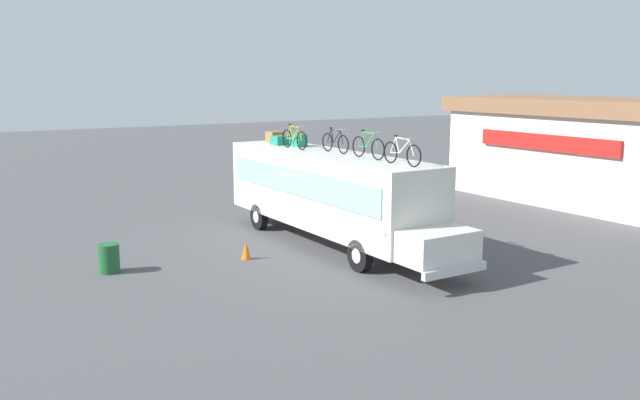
# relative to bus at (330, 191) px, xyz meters

# --- Properties ---
(ground_plane) EXTENTS (120.00, 120.00, 0.00)m
(ground_plane) POSITION_rel_bus_xyz_m (-0.23, -0.00, -1.89)
(ground_plane) COLOR #4C4C4F
(bus) EXTENTS (11.76, 2.42, 3.21)m
(bus) POSITION_rel_bus_xyz_m (0.00, 0.00, 0.00)
(bus) COLOR silver
(bus) RESTS_ON ground
(luggage_bag_1) EXTENTS (0.63, 0.55, 0.44)m
(luggage_bag_1) POSITION_rel_bus_xyz_m (-4.41, 0.21, 1.54)
(luggage_bag_1) COLOR olive
(luggage_bag_1) RESTS_ON bus
(luggage_bag_2) EXTENTS (0.63, 0.51, 0.34)m
(luggage_bag_2) POSITION_rel_bus_xyz_m (-3.53, -0.06, 1.49)
(luggage_bag_2) COLOR #1E7F66
(luggage_bag_2) RESTS_ON bus
(luggage_bag_3) EXTENTS (0.74, 0.37, 0.47)m
(luggage_bag_3) POSITION_rel_bus_xyz_m (-2.63, 0.27, 1.56)
(luggage_bag_3) COLOR #1E7F66
(luggage_bag_3) RESTS_ON bus
(rooftop_bicycle_1) EXTENTS (1.75, 0.44, 0.90)m
(rooftop_bicycle_1) POSITION_rel_bus_xyz_m (-1.95, -0.31, 1.70)
(rooftop_bicycle_1) COLOR black
(rooftop_bicycle_1) RESTS_ON bus
(rooftop_bicycle_2) EXTENTS (1.64, 0.44, 0.86)m
(rooftop_bicycle_2) POSITION_rel_bus_xyz_m (-0.08, 0.26, 1.68)
(rooftop_bicycle_2) COLOR black
(rooftop_bicycle_2) RESTS_ON bus
(rooftop_bicycle_3) EXTENTS (1.73, 0.44, 0.91)m
(rooftop_bicycle_3) POSITION_rel_bus_xyz_m (1.91, 0.21, 1.70)
(rooftop_bicycle_3) COLOR black
(rooftop_bicycle_3) RESTS_ON bus
(rooftop_bicycle_4) EXTENTS (1.75, 0.44, 0.87)m
(rooftop_bicycle_4) POSITION_rel_bus_xyz_m (3.76, 0.10, 1.69)
(rooftop_bicycle_4) COLOR black
(rooftop_bicycle_4) RESTS_ON bus
(roadside_building) EXTENTS (13.38, 6.64, 4.83)m
(roadside_building) POSITION_rel_bus_xyz_m (-0.59, 14.85, 0.58)
(roadside_building) COLOR silver
(roadside_building) RESTS_ON ground
(trash_bin) EXTENTS (0.62, 0.62, 0.87)m
(trash_bin) POSITION_rel_bus_xyz_m (-0.58, -7.49, -1.45)
(trash_bin) COLOR #1E592D
(trash_bin) RESTS_ON ground
(traffic_cone) EXTENTS (0.32, 0.32, 0.60)m
(traffic_cone) POSITION_rel_bus_xyz_m (0.24, -3.35, -1.59)
(traffic_cone) COLOR orange
(traffic_cone) RESTS_ON ground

